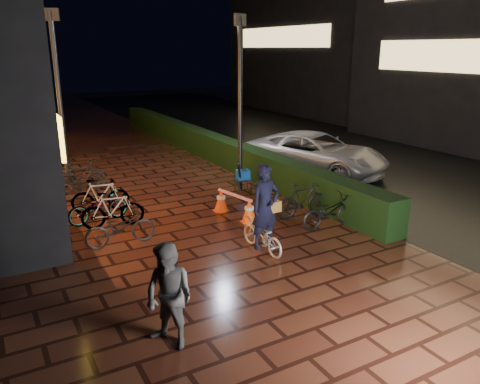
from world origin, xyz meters
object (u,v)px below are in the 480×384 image
bystander_person (169,296)px  van (315,153)px  cyclist (264,220)px  traffic_barrier (235,205)px  cart_assembly (243,176)px

bystander_person → van: bystander_person is taller
van → bystander_person: bearing=-163.9°
van → cyclist: size_ratio=2.58×
van → cyclist: 7.18m
bystander_person → cyclist: bearing=97.2°
cyclist → traffic_barrier: (0.55, 2.31, -0.43)m
bystander_person → van: 10.90m
bystander_person → cyclist: (3.02, 2.20, -0.08)m
traffic_barrier → cart_assembly: size_ratio=1.56×
bystander_person → traffic_barrier: (3.57, 4.51, -0.51)m
cart_assembly → van: bearing=12.2°
bystander_person → cyclist: 3.74m
bystander_person → cart_assembly: 8.02m
van → cart_assembly: bearing=167.6°
van → traffic_barrier: 5.38m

